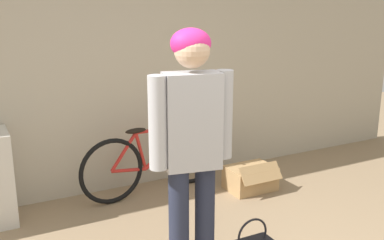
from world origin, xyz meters
name	(u,v)px	position (x,y,z in m)	size (l,w,h in m)	color
wall_back	(105,65)	(0.00, 2.70, 1.30)	(8.00, 0.07, 2.60)	#B7AD99
person	(192,136)	(0.01, 0.86, 1.06)	(0.60, 0.27, 1.75)	#23283D
bicycle	(155,160)	(0.38, 2.37, 0.35)	(1.61, 0.46, 0.73)	black
cardboard_box	(250,178)	(1.29, 1.98, 0.13)	(0.49, 0.42, 0.32)	tan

